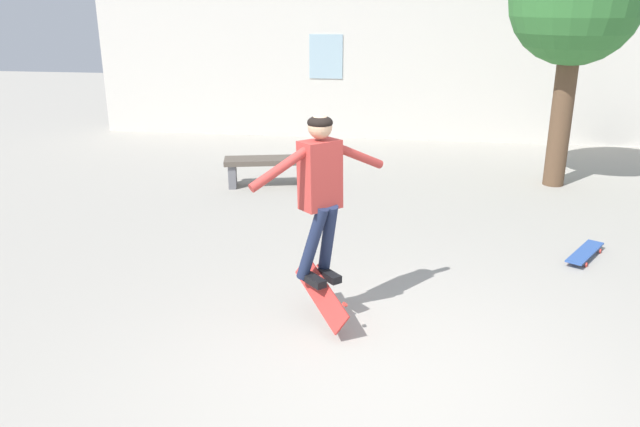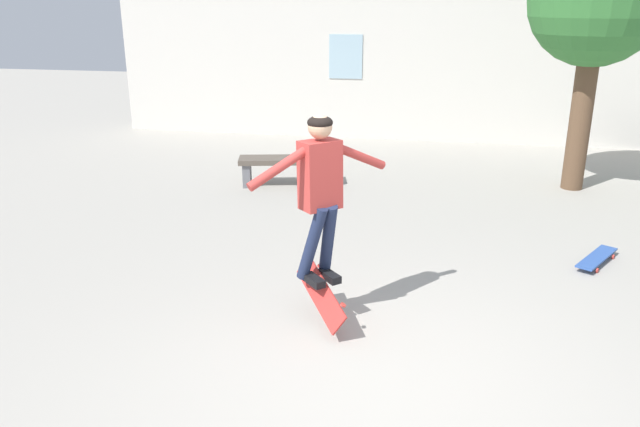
# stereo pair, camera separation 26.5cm
# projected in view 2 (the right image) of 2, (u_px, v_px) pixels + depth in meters

# --- Properties ---
(ground_plane) EXTENTS (40.00, 40.00, 0.00)m
(ground_plane) POSITION_uv_depth(u_px,v_px,m) (372.00, 377.00, 4.99)
(ground_plane) COLOR #A39E93
(building_backdrop) EXTENTS (13.98, 0.52, 4.60)m
(building_backdrop) POSITION_uv_depth(u_px,v_px,m) (428.00, 46.00, 12.83)
(building_backdrop) COLOR beige
(building_backdrop) RESTS_ON ground_plane
(tree_right) EXTENTS (1.96, 1.96, 3.85)m
(tree_right) POSITION_uv_depth(u_px,v_px,m) (597.00, 2.00, 9.05)
(tree_right) COLOR brown
(tree_right) RESTS_ON ground_plane
(park_bench) EXTENTS (1.51, 0.75, 0.46)m
(park_bench) POSITION_uv_depth(u_px,v_px,m) (284.00, 165.00, 10.03)
(park_bench) COLOR brown
(park_bench) RESTS_ON ground_plane
(skater) EXTENTS (1.07, 1.01, 1.54)m
(skater) POSITION_uv_depth(u_px,v_px,m) (320.00, 184.00, 5.45)
(skater) COLOR #B23833
(skateboard_flipping) EXTENTS (0.60, 0.70, 0.45)m
(skateboard_flipping) POSITION_uv_depth(u_px,v_px,m) (321.00, 293.00, 5.70)
(skateboard_flipping) COLOR red
(skateboard_resting) EXTENTS (0.59, 0.82, 0.08)m
(skateboard_resting) POSITION_uv_depth(u_px,v_px,m) (597.00, 258.00, 7.11)
(skateboard_resting) COLOR #2D519E
(skateboard_resting) RESTS_ON ground_plane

